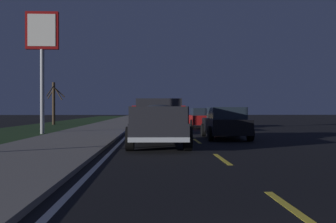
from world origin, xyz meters
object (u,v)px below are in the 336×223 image
object	(u,v)px
sedan_blue	(156,120)
bare_tree_far	(54,102)
sedan_tan	(154,115)
gas_price_sign	(42,42)
sedan_black	(225,123)
pickup_truck	(159,121)
sedan_red	(202,118)

from	to	relation	value
sedan_blue	bare_tree_far	xyz separation A→B (m)	(12.87, 9.52, 1.39)
sedan_tan	bare_tree_far	distance (m)	11.59
sedan_tan	bare_tree_far	size ratio (longest dim) A/B	1.10
sedan_tan	gas_price_sign	size ratio (longest dim) A/B	0.62
sedan_tan	gas_price_sign	world-z (taller)	gas_price_sign
sedan_black	gas_price_sign	size ratio (longest dim) A/B	0.62
pickup_truck	gas_price_sign	bearing A→B (deg)	42.47
sedan_blue	bare_tree_far	bearing A→B (deg)	36.49
sedan_black	sedan_tan	xyz separation A→B (m)	(24.02, 3.47, 0.00)
sedan_black	bare_tree_far	world-z (taller)	bare_tree_far
pickup_truck	sedan_tan	distance (m)	27.42
sedan_tan	gas_price_sign	xyz separation A→B (m)	(-20.09, 6.55, 4.60)
sedan_black	sedan_tan	distance (m)	24.27
sedan_black	sedan_blue	xyz separation A→B (m)	(4.54, 3.37, 0.00)
sedan_red	sedan_tan	bearing A→B (deg)	16.32
sedan_black	sedan_blue	bearing A→B (deg)	36.58
pickup_truck	sedan_black	bearing A→B (deg)	-44.23
bare_tree_far	sedan_red	bearing A→B (deg)	-115.43
sedan_blue	sedan_red	world-z (taller)	same
sedan_blue	bare_tree_far	world-z (taller)	bare_tree_far
gas_price_sign	sedan_black	bearing A→B (deg)	-111.42
sedan_blue	sedan_tan	distance (m)	19.48
sedan_blue	bare_tree_far	distance (m)	16.07
sedan_blue	sedan_red	distance (m)	7.55
sedan_red	bare_tree_far	distance (m)	14.67
pickup_truck	sedan_tan	world-z (taller)	pickup_truck
sedan_blue	sedan_tan	xyz separation A→B (m)	(19.48, 0.10, 0.00)
sedan_blue	sedan_tan	world-z (taller)	same
sedan_tan	sedan_red	bearing A→B (deg)	-163.68
pickup_truck	sedan_blue	bearing A→B (deg)	0.46
sedan_tan	gas_price_sign	bearing A→B (deg)	161.95
pickup_truck	gas_price_sign	world-z (taller)	gas_price_sign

